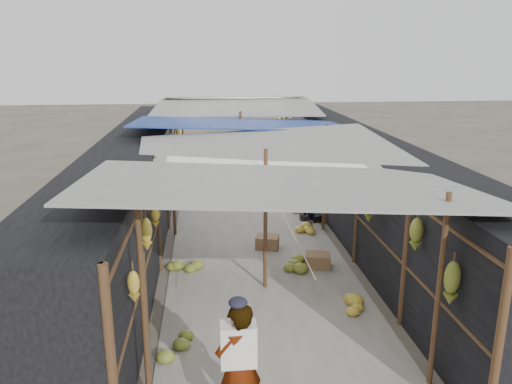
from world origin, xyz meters
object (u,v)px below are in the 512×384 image
object	(u,v)px
crate_near	(267,242)
shopper_blue	(224,165)
vendor_seated	(309,214)
black_basin	(311,217)
vendor_elderly	(239,366)

from	to	relation	value
crate_near	shopper_blue	size ratio (longest dim) A/B	0.29
shopper_blue	vendor_seated	distance (m)	4.29
black_basin	vendor_elderly	size ratio (longest dim) A/B	0.38
crate_near	vendor_seated	xyz separation A→B (m)	(1.17, 1.12, 0.27)
vendor_seated	black_basin	bearing A→B (deg)	152.36
black_basin	shopper_blue	distance (m)	3.82
crate_near	shopper_blue	bearing A→B (deg)	112.24
black_basin	vendor_seated	bearing A→B (deg)	-105.66
black_basin	vendor_seated	world-z (taller)	vendor_seated
crate_near	vendor_elderly	bearing A→B (deg)	-86.93
vendor_elderly	crate_near	bearing A→B (deg)	-124.24
vendor_seated	crate_near	bearing A→B (deg)	-58.09
black_basin	vendor_seated	xyz separation A→B (m)	(-0.20, -0.73, 0.33)
shopper_blue	vendor_elderly	bearing A→B (deg)	-111.18
shopper_blue	vendor_seated	xyz separation A→B (m)	(1.92, -3.81, -0.44)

